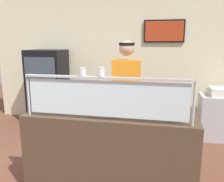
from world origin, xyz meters
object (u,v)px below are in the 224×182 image
at_px(pizza_tray, 105,110).
at_px(pizza_box_stack, 221,92).
at_px(drink_fridge, 48,88).
at_px(parmesan_shaker, 83,72).
at_px(pepper_flake_shaker, 101,73).
at_px(pizza_server, 108,109).
at_px(worker_figure, 126,95).

xyz_separation_m(pizza_tray, pizza_box_stack, (1.68, 1.84, -0.10)).
bearing_deg(pizza_tray, drink_fridge, 131.82).
distance_m(parmesan_shaker, pepper_flake_shaker, 0.19).
distance_m(drink_fridge, pizza_box_stack, 3.36).
relative_size(pizza_tray, drink_fridge, 0.31).
relative_size(parmesan_shaker, pizza_box_stack, 0.20).
height_order(pizza_tray, pizza_server, pizza_server).
xyz_separation_m(worker_figure, pizza_box_stack, (1.52, 1.18, -0.13)).
bearing_deg(pizza_server, pizza_tray, 170.33).
distance_m(parmesan_shaker, worker_figure, 1.10).
height_order(pizza_tray, pizza_box_stack, pizza_tray).
relative_size(pepper_flake_shaker, worker_figure, 0.05).
xyz_separation_m(pizza_server, worker_figure, (0.11, 0.68, 0.02)).
bearing_deg(pizza_tray, pizza_box_stack, 47.59).
bearing_deg(pizza_server, pizza_box_stack, 63.15).
bearing_deg(drink_fridge, pizza_server, -47.74).
height_order(pizza_server, worker_figure, worker_figure).
relative_size(pizza_tray, pepper_flake_shaker, 5.22).
height_order(pizza_server, parmesan_shaker, parmesan_shaker).
bearing_deg(pizza_box_stack, pizza_tray, -132.41).
height_order(parmesan_shaker, pepper_flake_shaker, pepper_flake_shaker).
bearing_deg(parmesan_shaker, pizza_tray, 62.75).
bearing_deg(pizza_tray, worker_figure, 76.94).
relative_size(pizza_server, pepper_flake_shaker, 3.02).
bearing_deg(pizza_box_stack, drink_fridge, 179.25).
bearing_deg(pizza_server, drink_fridge, 146.75).
bearing_deg(pizza_tray, pizza_server, -24.16).
relative_size(drink_fridge, pizza_box_stack, 3.64).
bearing_deg(pizza_box_stack, pizza_server, -131.33).
xyz_separation_m(pizza_tray, drink_fridge, (-1.68, 1.88, -0.18)).
relative_size(pizza_tray, pizza_server, 1.73).
bearing_deg(drink_fridge, worker_figure, -33.63).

